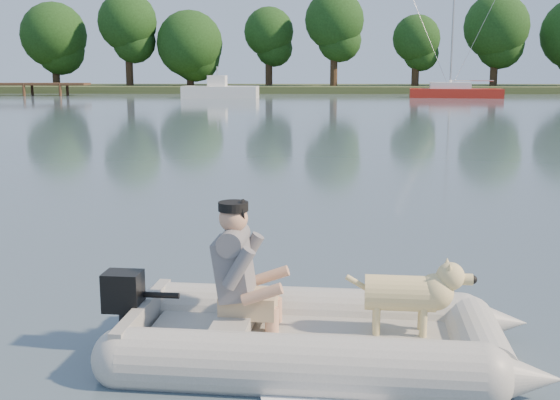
{
  "coord_description": "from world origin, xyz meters",
  "views": [
    {
      "loc": [
        0.71,
        -6.19,
        2.4
      ],
      "look_at": [
        0.44,
        2.44,
        0.75
      ],
      "focal_mm": 45.0,
      "sensor_mm": 36.0,
      "label": 1
    }
  ],
  "objects_px": {
    "dog": "(400,299)",
    "sailboat": "(455,92)",
    "man": "(236,263)",
    "dinghy": "(320,290)",
    "motorboat": "(220,83)"
  },
  "relations": [
    {
      "from": "man",
      "to": "dog",
      "type": "distance_m",
      "value": 1.38
    },
    {
      "from": "dinghy",
      "to": "motorboat",
      "type": "bearing_deg",
      "value": 102.25
    },
    {
      "from": "motorboat",
      "to": "sailboat",
      "type": "relative_size",
      "value": 0.62
    },
    {
      "from": "man",
      "to": "dog",
      "type": "relative_size",
      "value": 1.16
    },
    {
      "from": "dog",
      "to": "sailboat",
      "type": "bearing_deg",
      "value": 82.24
    },
    {
      "from": "dinghy",
      "to": "sailboat",
      "type": "relative_size",
      "value": 0.47
    },
    {
      "from": "sailboat",
      "to": "dinghy",
      "type": "bearing_deg",
      "value": -95.89
    },
    {
      "from": "dinghy",
      "to": "dog",
      "type": "height_order",
      "value": "dinghy"
    },
    {
      "from": "dog",
      "to": "motorboat",
      "type": "relative_size",
      "value": 0.16
    },
    {
      "from": "man",
      "to": "dog",
      "type": "bearing_deg",
      "value": 0.0
    },
    {
      "from": "dinghy",
      "to": "sailboat",
      "type": "bearing_deg",
      "value": 81.52
    },
    {
      "from": "dinghy",
      "to": "motorboat",
      "type": "height_order",
      "value": "motorboat"
    },
    {
      "from": "dog",
      "to": "sailboat",
      "type": "relative_size",
      "value": 0.1
    },
    {
      "from": "dog",
      "to": "dinghy",
      "type": "bearing_deg",
      "value": -175.43
    },
    {
      "from": "motorboat",
      "to": "sailboat",
      "type": "xyz_separation_m",
      "value": [
        18.02,
        1.32,
        -0.72
      ]
    }
  ]
}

